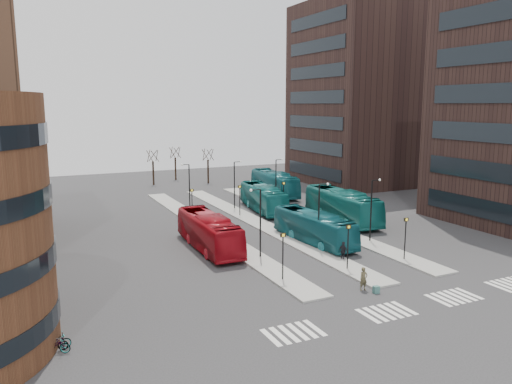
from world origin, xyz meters
name	(u,v)px	position (x,y,z in m)	size (l,w,h in m)	color
ground	(445,334)	(0.00, 0.00, 0.00)	(160.00, 160.00, 0.00)	#29292C
island_left	(208,228)	(-4.00, 30.00, 0.07)	(2.50, 45.00, 0.15)	gray
island_mid	(257,222)	(2.00, 30.00, 0.07)	(2.50, 45.00, 0.15)	gray
island_right	(302,217)	(8.00, 30.00, 0.07)	(2.50, 45.00, 0.15)	gray
suitcase	(376,290)	(0.50, 6.94, 0.27)	(0.43, 0.34, 0.54)	navy
red_bus	(209,232)	(-6.50, 22.66, 1.65)	(2.77, 11.85, 3.30)	#A30C17
teal_bus_a	(314,227)	(3.52, 20.25, 1.54)	(2.58, 11.04, 3.08)	#145D67
teal_bus_b	(263,198)	(5.58, 35.73, 1.65)	(2.77, 11.83, 3.30)	#156D6D
teal_bus_c	(342,205)	(11.44, 26.84, 1.82)	(3.06, 13.07, 3.64)	#146561
teal_bus_d	(274,183)	(12.04, 45.05, 1.77)	(2.97, 12.69, 3.54)	#156069
traveller	(364,279)	(0.01, 7.79, 0.87)	(0.63, 0.42, 1.74)	#4C452D
commuter_a	(243,249)	(-4.67, 18.80, 0.80)	(0.77, 0.60, 1.59)	black
commuter_b	(343,251)	(2.79, 14.25, 0.84)	(0.99, 0.41, 1.68)	black
commuter_c	(328,243)	(3.30, 17.38, 0.73)	(0.94, 0.54, 1.46)	black
bicycle_near	(54,345)	(-21.00, 7.43, 0.46)	(0.60, 1.73, 0.91)	gray
bicycle_mid	(54,343)	(-21.00, 7.69, 0.45)	(0.42, 1.48, 0.89)	gray
bicycle_far	(54,343)	(-21.00, 7.71, 0.47)	(0.63, 1.80, 0.95)	gray
crosswalk_stripes	(419,305)	(1.75, 4.00, 0.01)	(22.35, 2.40, 0.01)	silver
tower_far	(365,95)	(31.98, 50.00, 15.00)	(20.12, 20.00, 30.00)	black
sign_poles	(283,215)	(1.60, 23.00, 2.41)	(12.45, 22.12, 3.65)	black
lamp_posts	(270,195)	(2.64, 28.00, 3.58)	(14.04, 20.24, 6.12)	black
bare_trees	(179,167)	(2.67, 62.67, 2.72)	(10.97, 8.14, 5.90)	black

